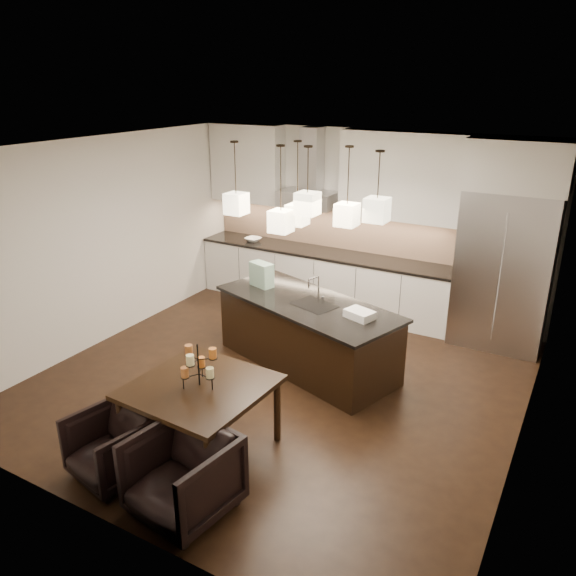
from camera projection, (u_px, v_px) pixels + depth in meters
The scene contains 37 objects.
floor at pixel (280, 381), 6.93m from camera, with size 5.50×5.50×0.02m, color black.
ceiling at pixel (279, 147), 5.93m from camera, with size 5.50×5.50×0.02m, color white.
wall_back at pixel (369, 222), 8.68m from camera, with size 5.50×0.02×2.80m, color silver.
wall_front at pixel (93, 379), 4.18m from camera, with size 5.50×0.02×2.80m, color silver.
wall_left at pixel (106, 241), 7.70m from camera, with size 0.02×5.50×2.80m, color silver.
wall_right at pixel (538, 321), 5.16m from camera, with size 0.02×5.50×2.80m, color silver.
refrigerator at pixel (504, 270), 7.52m from camera, with size 1.20×0.72×2.15m, color #B7B7BA.
fridge_panel at pixel (519, 165), 7.03m from camera, with size 1.26×0.72×0.65m, color silver.
lower_cabinets at pixel (322, 280), 9.04m from camera, with size 4.21×0.62×0.88m, color silver.
countertop at pixel (323, 253), 8.88m from camera, with size 4.21×0.66×0.04m, color black.
backsplash at pixel (331, 228), 9.00m from camera, with size 4.21×0.02×0.63m, color #D6A888.
upper_cab_left at pixel (247, 163), 9.22m from camera, with size 1.25×0.35×1.25m, color silver.
upper_cab_right at pixel (403, 177), 8.00m from camera, with size 1.86×0.35×1.25m, color silver.
hood_canopy at pixel (308, 199), 8.77m from camera, with size 0.90×0.52×0.24m, color #B7B7BA.
hood_chimney at pixel (312, 159), 8.64m from camera, with size 0.30×0.28×0.96m, color #B7B7BA.
fruit_bowl at pixel (253, 239), 9.40m from camera, with size 0.26×0.26×0.06m, color silver.
island_body at pixel (307, 335), 7.16m from camera, with size 2.38×0.95×0.84m, color black.
island_top at pixel (308, 303), 7.01m from camera, with size 2.46×1.03×0.04m, color black.
faucet at pixel (319, 288), 6.93m from camera, with size 0.10×0.23×0.36m, color silver, non-canonical shape.
tote_bag at pixel (262, 274), 7.48m from camera, with size 0.32×0.17×0.32m, color #1D6244.
food_container at pixel (360, 314), 6.52m from camera, with size 0.32×0.23×0.10m, color silver.
dining_table at pixel (202, 418), 5.51m from camera, with size 1.23×1.23×0.74m, color black, non-canonical shape.
candelabra at pixel (198, 365), 5.31m from camera, with size 0.35×0.35×0.43m, color black, non-canonical shape.
candle_a at pixel (210, 373), 5.25m from camera, with size 0.07×0.07×0.10m, color #F1E598.
candle_b at pixel (201, 362), 5.45m from camera, with size 0.07×0.07×0.10m, color orange.
candle_c at pixel (185, 372), 5.26m from camera, with size 0.07×0.07×0.10m, color #B2642E.
candle_d at pixel (213, 353), 5.28m from camera, with size 0.07×0.07×0.10m, color orange.
candle_e at pixel (189, 350), 5.34m from camera, with size 0.07×0.07×0.10m, color #B2642E.
candle_f at pixel (190, 360), 5.15m from camera, with size 0.07×0.07×0.10m, color #F1E598.
armchair_left at pixel (112, 446), 5.18m from camera, with size 0.67×0.69×0.63m, color black.
armchair_right at pixel (183, 475), 4.72m from camera, with size 0.78×0.81×0.73m, color black.
pendant_a at pixel (236, 204), 6.89m from camera, with size 0.24×0.24×0.26m, color beige.
pendant_b at pixel (297, 215), 7.00m from camera, with size 0.24×0.24×0.26m, color beige.
pendant_c at pixel (307, 204), 6.40m from camera, with size 0.24×0.24×0.26m, color beige.
pendant_d at pixel (347, 215), 6.44m from camera, with size 0.24×0.24×0.26m, color beige.
pendant_e at pixel (377, 210), 6.01m from camera, with size 0.24×0.24×0.26m, color beige.
pendant_f at pixel (281, 221), 6.56m from camera, with size 0.24×0.24×0.26m, color beige.
Camera 1 is at (3.07, -5.25, 3.51)m, focal length 35.00 mm.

